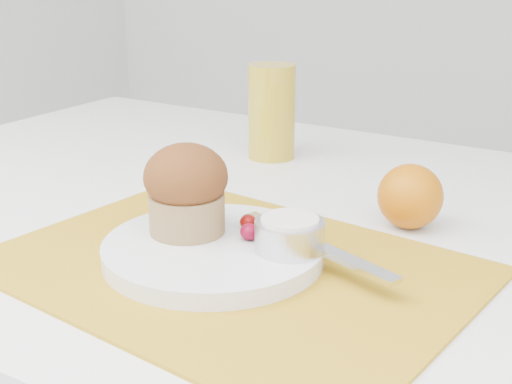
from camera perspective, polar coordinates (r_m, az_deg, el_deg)
The scene contains 10 objects.
placemat at distance 0.70m, azimuth -2.05°, elevation -6.01°, with size 0.45×0.33×0.00m, color #BB8A19.
plate at distance 0.71m, azimuth -3.43°, elevation -4.67°, with size 0.22×0.22×0.02m, color white.
ramekin at distance 0.68m, azimuth 2.71°, elevation -3.50°, with size 0.07×0.07×0.03m, color silver.
cream at distance 0.67m, azimuth 2.73°, elevation -2.34°, with size 0.06×0.06×0.01m, color white.
raspberry_near at distance 0.73m, azimuth -0.63°, elevation -2.41°, with size 0.02×0.02×0.02m, color #500402.
raspberry_far at distance 0.70m, azimuth -0.54°, elevation -3.21°, with size 0.02×0.02×0.02m, color #530216.
butter_knife at distance 0.69m, azimuth 4.74°, elevation -4.25°, with size 0.21×0.02×0.01m, color silver.
orange at distance 0.80m, azimuth 12.23°, elevation -0.34°, with size 0.07×0.07×0.07m, color #C46706.
juice_glass at distance 1.04m, azimuth 1.26°, elevation 6.44°, with size 0.07×0.07×0.14m, color gold.
muffin at distance 0.71m, azimuth -5.61°, elevation 0.26°, with size 0.08×0.08×0.09m.
Camera 1 is at (0.42, -0.64, 1.05)m, focal length 50.00 mm.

